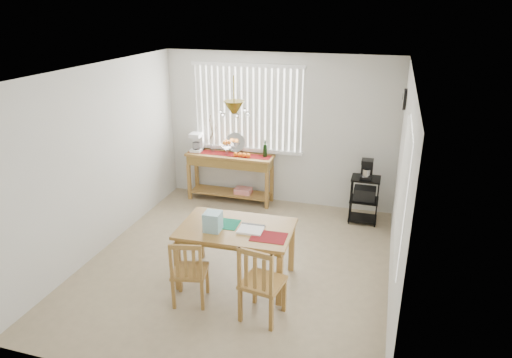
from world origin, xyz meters
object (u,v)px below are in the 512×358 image
(sideboard, at_px, (231,166))
(wire_cart, at_px, (364,195))
(chair_left, at_px, (189,272))
(chair_right, at_px, (261,283))
(dining_table, at_px, (236,233))
(cart_items, at_px, (367,169))

(sideboard, height_order, wire_cart, sideboard)
(chair_left, distance_m, chair_right, 0.89)
(sideboard, bearing_deg, dining_table, -68.87)
(chair_left, bearing_deg, wire_cart, 57.16)
(wire_cart, xyz_separation_m, chair_right, (-0.92, -2.83, 0.01))
(dining_table, xyz_separation_m, chair_left, (-0.37, -0.63, -0.24))
(dining_table, bearing_deg, chair_right, -52.58)
(sideboard, relative_size, dining_table, 1.08)
(cart_items, xyz_separation_m, chair_left, (-1.80, -2.80, -0.49))
(dining_table, height_order, chair_left, chair_left)
(wire_cart, bearing_deg, cart_items, 90.00)
(dining_table, distance_m, chair_left, 0.77)
(sideboard, distance_m, dining_table, 2.54)
(dining_table, distance_m, chair_right, 0.87)
(dining_table, height_order, chair_right, chair_right)
(wire_cart, distance_m, dining_table, 2.60)
(wire_cart, height_order, chair_left, chair_left)
(chair_left, xyz_separation_m, chair_right, (0.88, -0.05, 0.05))
(sideboard, xyz_separation_m, chair_left, (0.54, -2.99, -0.23))
(wire_cart, height_order, cart_items, cart_items)
(sideboard, xyz_separation_m, wire_cart, (2.34, -0.20, -0.19))
(cart_items, relative_size, chair_right, 0.33)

